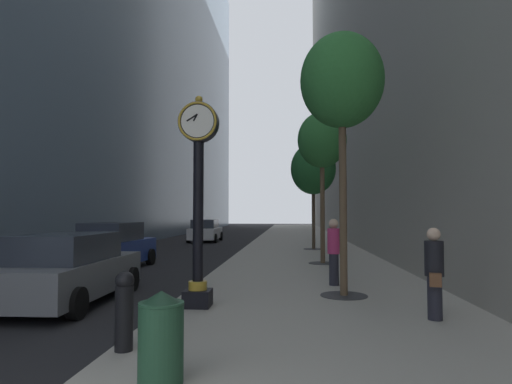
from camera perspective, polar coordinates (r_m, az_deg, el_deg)
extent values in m
plane|color=black|center=(29.48, -0.58, -6.80)|extent=(110.00, 110.00, 0.00)
cube|color=#9E998E|center=(32.36, 5.64, -6.30)|extent=(6.47, 80.00, 0.14)
cube|color=black|center=(9.42, -7.61, -13.56)|extent=(0.55, 0.55, 0.35)
cylinder|color=gold|center=(9.38, -7.60, -11.97)|extent=(0.39, 0.38, 0.18)
cylinder|color=black|center=(9.25, -7.54, -2.48)|extent=(0.22, 0.22, 2.91)
cylinder|color=black|center=(9.45, -7.47, 8.97)|extent=(0.84, 0.28, 0.84)
torus|color=gold|center=(9.30, -7.67, 9.17)|extent=(0.82, 0.05, 0.82)
cylinder|color=white|center=(9.31, -7.66, 9.16)|extent=(0.69, 0.01, 0.69)
cylinder|color=white|center=(9.59, -7.28, 8.80)|extent=(0.69, 0.01, 0.69)
sphere|color=gold|center=(9.56, -7.45, 11.86)|extent=(0.16, 0.16, 0.16)
cube|color=black|center=(9.32, -7.91, 9.61)|extent=(0.11, 0.01, 0.16)
cube|color=black|center=(9.34, -8.34, 9.56)|extent=(0.24, 0.01, 0.16)
cylinder|color=black|center=(6.72, -16.81, -15.45)|extent=(0.26, 0.26, 0.91)
sphere|color=black|center=(6.62, -16.75, -11.00)|extent=(0.27, 0.27, 0.27)
cylinder|color=black|center=(11.40, -7.61, -10.23)|extent=(0.26, 0.26, 0.91)
sphere|color=black|center=(11.35, -7.60, -7.59)|extent=(0.27, 0.27, 0.27)
cylinder|color=#333335|center=(10.74, 11.39, -13.08)|extent=(1.10, 1.10, 0.02)
cylinder|color=brown|center=(10.57, 11.27, -1.37)|extent=(0.18, 0.18, 4.38)
ellipsoid|color=#2D7033|center=(11.03, 11.13, 14.08)|extent=(2.00, 2.00, 2.29)
cylinder|color=#333335|center=(17.27, 8.71, -9.15)|extent=(1.10, 1.10, 0.02)
cylinder|color=brown|center=(17.16, 8.66, -2.39)|extent=(0.18, 0.18, 4.09)
ellipsoid|color=#2D7033|center=(17.40, 8.60, 6.73)|extent=(1.91, 1.91, 2.19)
cylinder|color=#333335|center=(23.86, 7.53, -7.37)|extent=(1.10, 1.10, 0.02)
cylinder|color=#4C3D2D|center=(23.78, 7.50, -3.27)|extent=(0.18, 0.18, 3.43)
ellipsoid|color=#23602D|center=(23.90, 7.46, 3.03)|extent=(2.43, 2.43, 2.79)
cylinder|color=#234C33|center=(5.42, -12.29, -18.62)|extent=(0.52, 0.52, 0.92)
cone|color=#183523|center=(5.30, -12.23, -13.31)|extent=(0.53, 0.53, 0.16)
cylinder|color=#23232D|center=(8.84, 22.28, -12.65)|extent=(0.31, 0.31, 0.79)
cylinder|color=black|center=(8.75, 22.19, -8.02)|extent=(0.41, 0.41, 0.64)
sphere|color=beige|center=(8.71, 22.14, -5.13)|extent=(0.24, 0.24, 0.24)
cube|color=brown|center=(8.57, 22.34, -10.56)|extent=(0.22, 0.16, 0.24)
cylinder|color=#23232D|center=(12.16, 10.12, -9.91)|extent=(0.34, 0.34, 0.85)
cylinder|color=#C6336B|center=(12.08, 10.09, -6.31)|extent=(0.44, 0.44, 0.68)
sphere|color=beige|center=(12.06, 10.07, -4.07)|extent=(0.26, 0.26, 0.26)
cube|color=slate|center=(11.22, -23.02, -10.10)|extent=(1.89, 4.61, 0.78)
cube|color=#282D38|center=(10.95, -23.49, -6.68)|extent=(1.63, 2.59, 0.63)
cylinder|color=black|center=(13.04, -23.56, -10.30)|extent=(0.23, 0.64, 0.64)
cylinder|color=black|center=(12.34, -15.93, -10.87)|extent=(0.23, 0.64, 0.64)
cylinder|color=black|center=(9.50, -22.33, -13.27)|extent=(0.23, 0.64, 0.64)
cube|color=navy|center=(17.34, -18.01, -7.40)|extent=(1.95, 4.20, 0.84)
cube|color=#282D38|center=(17.10, -18.26, -4.96)|extent=(1.66, 2.38, 0.69)
cylinder|color=black|center=(19.01, -18.71, -7.93)|extent=(0.24, 0.65, 0.64)
cylinder|color=black|center=(18.32, -13.59, -8.20)|extent=(0.24, 0.65, 0.64)
cylinder|color=black|center=(16.52, -22.95, -8.66)|extent=(0.24, 0.65, 0.64)
cylinder|color=black|center=(15.73, -17.19, -9.07)|extent=(0.24, 0.65, 0.64)
cube|color=silver|center=(32.17, -6.60, -5.36)|extent=(1.94, 4.33, 0.77)
cube|color=#282D38|center=(31.93, -6.66, -4.15)|extent=(1.69, 2.43, 0.63)
cylinder|color=black|center=(33.79, -7.74, -5.71)|extent=(0.23, 0.64, 0.64)
cylinder|color=black|center=(33.48, -4.58, -5.75)|extent=(0.23, 0.64, 0.64)
cylinder|color=black|center=(30.93, -8.79, -5.98)|extent=(0.23, 0.64, 0.64)
cylinder|color=black|center=(30.59, -5.35, -6.04)|extent=(0.23, 0.64, 0.64)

